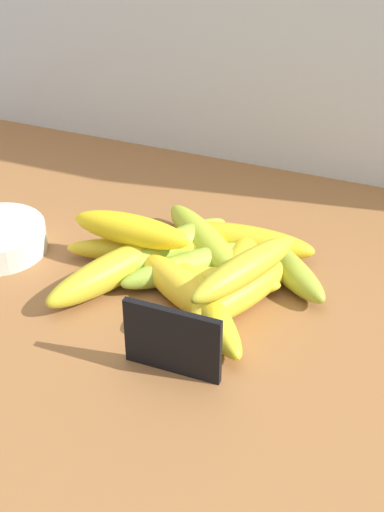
% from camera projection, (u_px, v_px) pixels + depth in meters
% --- Properties ---
extents(counter_top, '(1.10, 0.76, 0.03)m').
position_uv_depth(counter_top, '(176.00, 309.00, 0.91)').
color(counter_top, '#8F5D33').
rests_on(counter_top, ground).
extents(chalkboard_sign, '(0.11, 0.02, 0.08)m').
position_uv_depth(chalkboard_sign, '(173.00, 343.00, 0.78)').
color(chalkboard_sign, black).
rests_on(chalkboard_sign, counter_top).
extents(banana_0, '(0.11, 0.18, 0.04)m').
position_uv_depth(banana_0, '(241.00, 293.00, 0.88)').
color(banana_0, yellow).
rests_on(banana_0, counter_top).
extents(banana_1, '(0.16, 0.17, 0.04)m').
position_uv_depth(banana_1, '(189.00, 265.00, 0.93)').
color(banana_1, '#99BA39').
rests_on(banana_1, counter_top).
extents(banana_2, '(0.18, 0.17, 0.04)m').
position_uv_depth(banana_2, '(205.00, 242.00, 0.97)').
color(banana_2, '#ADC231').
rests_on(banana_2, counter_top).
extents(banana_3, '(0.12, 0.20, 0.04)m').
position_uv_depth(banana_3, '(113.00, 269.00, 0.92)').
color(banana_3, gold).
rests_on(banana_3, counter_top).
extents(banana_4, '(0.16, 0.12, 0.04)m').
position_uv_depth(banana_4, '(181.00, 288.00, 0.89)').
color(banana_4, yellow).
rests_on(banana_4, counter_top).
extents(banana_5, '(0.16, 0.17, 0.04)m').
position_uv_depth(banana_5, '(205.00, 306.00, 0.86)').
color(banana_5, yellow).
rests_on(banana_5, counter_top).
extents(banana_6, '(0.20, 0.10, 0.03)m').
position_uv_depth(banana_6, '(144.00, 250.00, 0.96)').
color(banana_6, gold).
rests_on(banana_6, counter_top).
extents(banana_7, '(0.18, 0.08, 0.04)m').
position_uv_depth(banana_7, '(211.00, 281.00, 0.91)').
color(banana_7, yellow).
rests_on(banana_7, counter_top).
extents(banana_8, '(0.19, 0.06, 0.04)m').
position_uv_depth(banana_8, '(244.00, 240.00, 0.98)').
color(banana_8, gold).
rests_on(banana_8, counter_top).
extents(banana_9, '(0.12, 0.18, 0.04)m').
position_uv_depth(banana_9, '(176.00, 246.00, 0.97)').
color(banana_9, '#9BB934').
rests_on(banana_9, counter_top).
extents(banana_10, '(0.05, 0.20, 0.04)m').
position_uv_depth(banana_10, '(237.00, 269.00, 0.92)').
color(banana_10, yellow).
rests_on(banana_10, counter_top).
extents(banana_11, '(0.14, 0.13, 0.04)m').
position_uv_depth(banana_11, '(287.00, 267.00, 0.93)').
color(banana_11, '#96AB34').
rests_on(banana_11, counter_top).
extents(banana_12, '(0.10, 0.18, 0.04)m').
position_uv_depth(banana_12, '(245.00, 268.00, 0.85)').
color(banana_12, gold).
rests_on(banana_12, banana_0).
extents(banana_13, '(0.16, 0.04, 0.04)m').
position_uv_depth(banana_13, '(131.00, 230.00, 0.94)').
color(banana_13, yellow).
rests_on(banana_13, banana_6).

